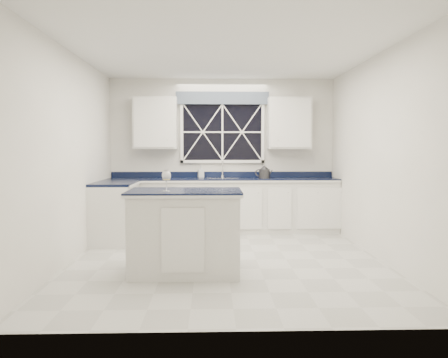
{
  "coord_description": "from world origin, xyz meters",
  "views": [
    {
      "loc": [
        -0.2,
        -5.63,
        1.46
      ],
      "look_at": [
        -0.02,
        0.4,
        1.04
      ],
      "focal_mm": 35.0,
      "sensor_mm": 36.0,
      "label": 1
    }
  ],
  "objects_px": {
    "kettle": "(264,172)",
    "soap_bottle": "(201,171)",
    "island": "(185,232)",
    "faucet": "(222,169)",
    "wine_glass": "(166,176)",
    "dishwasher": "(160,209)"
  },
  "relations": [
    {
      "from": "dishwasher",
      "to": "soap_bottle",
      "type": "distance_m",
      "value": 0.98
    },
    {
      "from": "island",
      "to": "wine_glass",
      "type": "bearing_deg",
      "value": -147.64
    },
    {
      "from": "dishwasher",
      "to": "island",
      "type": "distance_m",
      "value": 2.61
    },
    {
      "from": "dishwasher",
      "to": "kettle",
      "type": "height_order",
      "value": "kettle"
    },
    {
      "from": "dishwasher",
      "to": "island",
      "type": "bearing_deg",
      "value": -76.84
    },
    {
      "from": "island",
      "to": "dishwasher",
      "type": "bearing_deg",
      "value": 103.41
    },
    {
      "from": "faucet",
      "to": "wine_glass",
      "type": "bearing_deg",
      "value": -103.87
    },
    {
      "from": "dishwasher",
      "to": "wine_glass",
      "type": "bearing_deg",
      "value": -81.57
    },
    {
      "from": "dishwasher",
      "to": "kettle",
      "type": "bearing_deg",
      "value": 0.79
    },
    {
      "from": "island",
      "to": "soap_bottle",
      "type": "relative_size",
      "value": 6.13
    },
    {
      "from": "wine_glass",
      "to": "soap_bottle",
      "type": "bearing_deg",
      "value": 83.69
    },
    {
      "from": "faucet",
      "to": "wine_glass",
      "type": "relative_size",
      "value": 1.24
    },
    {
      "from": "faucet",
      "to": "island",
      "type": "height_order",
      "value": "faucet"
    },
    {
      "from": "soap_bottle",
      "to": "island",
      "type": "bearing_deg",
      "value": -92.49
    },
    {
      "from": "dishwasher",
      "to": "soap_bottle",
      "type": "height_order",
      "value": "soap_bottle"
    },
    {
      "from": "kettle",
      "to": "island",
      "type": "bearing_deg",
      "value": -93.59
    },
    {
      "from": "wine_glass",
      "to": "soap_bottle",
      "type": "height_order",
      "value": "wine_glass"
    },
    {
      "from": "faucet",
      "to": "island",
      "type": "bearing_deg",
      "value": -100.51
    },
    {
      "from": "kettle",
      "to": "soap_bottle",
      "type": "bearing_deg",
      "value": -167.83
    },
    {
      "from": "dishwasher",
      "to": "kettle",
      "type": "distance_m",
      "value": 1.93
    },
    {
      "from": "kettle",
      "to": "soap_bottle",
      "type": "xyz_separation_m",
      "value": [
        -1.11,
        0.19,
        0.0
      ]
    },
    {
      "from": "island",
      "to": "kettle",
      "type": "relative_size",
      "value": 4.38
    }
  ]
}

